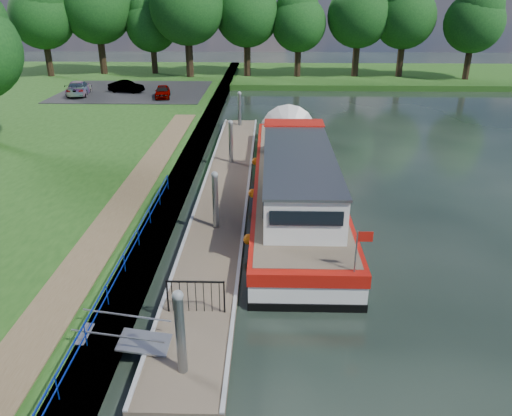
{
  "coord_description": "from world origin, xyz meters",
  "views": [
    {
      "loc": [
        2.27,
        -11.07,
        9.86
      ],
      "look_at": [
        1.74,
        8.29,
        1.4
      ],
      "focal_mm": 35.0,
      "sensor_mm": 36.0,
      "label": 1
    }
  ],
  "objects_px": {
    "pontoon": "(225,193)",
    "car_a": "(163,92)",
    "car_c": "(79,88)",
    "barge": "(294,176)",
    "car_b": "(126,86)"
  },
  "relations": [
    {
      "from": "car_a",
      "to": "car_c",
      "type": "height_order",
      "value": "car_c"
    },
    {
      "from": "pontoon",
      "to": "car_a",
      "type": "xyz_separation_m",
      "value": [
        -7.55,
        21.76,
        1.21
      ]
    },
    {
      "from": "pontoon",
      "to": "car_c",
      "type": "height_order",
      "value": "car_c"
    },
    {
      "from": "car_c",
      "to": "car_b",
      "type": "bearing_deg",
      "value": -169.87
    },
    {
      "from": "barge",
      "to": "pontoon",
      "type": "bearing_deg",
      "value": -175.99
    },
    {
      "from": "barge",
      "to": "car_a",
      "type": "distance_m",
      "value": 24.22
    },
    {
      "from": "car_b",
      "to": "car_c",
      "type": "distance_m",
      "value": 4.34
    },
    {
      "from": "barge",
      "to": "car_b",
      "type": "xyz_separation_m",
      "value": [
        -15.18,
        24.04,
        0.3
      ]
    },
    {
      "from": "pontoon",
      "to": "car_c",
      "type": "xyz_separation_m",
      "value": [
        -15.66,
        22.81,
        1.31
      ]
    },
    {
      "from": "pontoon",
      "to": "car_a",
      "type": "relative_size",
      "value": 9.21
    },
    {
      "from": "pontoon",
      "to": "car_a",
      "type": "height_order",
      "value": "car_a"
    },
    {
      "from": "pontoon",
      "to": "car_c",
      "type": "relative_size",
      "value": 6.57
    },
    {
      "from": "pontoon",
      "to": "car_a",
      "type": "distance_m",
      "value": 23.06
    },
    {
      "from": "car_c",
      "to": "barge",
      "type": "bearing_deg",
      "value": 120.53
    },
    {
      "from": "pontoon",
      "to": "car_b",
      "type": "xyz_separation_m",
      "value": [
        -11.58,
        24.3,
        1.2
      ]
    }
  ]
}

